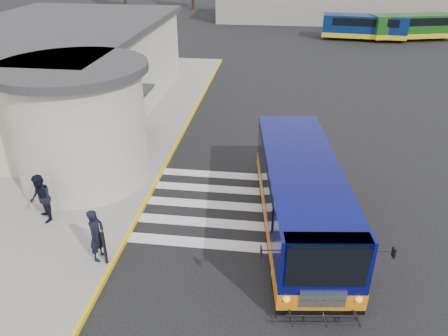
# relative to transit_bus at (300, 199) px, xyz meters

# --- Properties ---
(ground) EXTENTS (140.00, 140.00, 0.00)m
(ground) POSITION_rel_transit_bus_xyz_m (-1.74, 1.94, -1.24)
(ground) COLOR black
(ground) RESTS_ON ground
(sidewalk) EXTENTS (10.00, 34.00, 0.15)m
(sidewalk) POSITION_rel_transit_bus_xyz_m (-10.74, 5.94, -1.16)
(sidewalk) COLOR gray
(sidewalk) RESTS_ON ground
(curb_strip) EXTENTS (0.12, 34.00, 0.16)m
(curb_strip) POSITION_rel_transit_bus_xyz_m (-5.79, 5.94, -1.16)
(curb_strip) COLOR yellow
(curb_strip) RESTS_ON ground
(station_building) EXTENTS (12.70, 18.70, 4.80)m
(station_building) POSITION_rel_transit_bus_xyz_m (-12.58, 8.84, 1.33)
(station_building) COLOR beige
(station_building) RESTS_ON ground
(crosswalk) EXTENTS (8.00, 5.35, 0.01)m
(crosswalk) POSITION_rel_transit_bus_xyz_m (-2.24, 1.14, -1.23)
(crosswalk) COLOR silver
(crosswalk) RESTS_ON ground
(depot_building) EXTENTS (26.40, 8.40, 4.20)m
(depot_building) POSITION_rel_transit_bus_xyz_m (4.26, 43.94, 0.87)
(depot_building) COLOR gray
(depot_building) RESTS_ON ground
(transit_bus) EXTENTS (3.86, 9.39, 2.59)m
(transit_bus) POSITION_rel_transit_bus_xyz_m (0.00, 0.00, 0.00)
(transit_bus) COLOR #070A53
(transit_bus) RESTS_ON ground
(pedestrian_a) EXTENTS (0.52, 0.70, 1.76)m
(pedestrian_a) POSITION_rel_transit_bus_xyz_m (-6.24, -2.59, -0.21)
(pedestrian_a) COLOR black
(pedestrian_a) RESTS_ON sidewalk
(pedestrian_b) EXTENTS (1.08, 1.11, 1.80)m
(pedestrian_b) POSITION_rel_transit_bus_xyz_m (-8.96, -0.86, -0.19)
(pedestrian_b) COLOR black
(pedestrian_b) RESTS_ON sidewalk
(bollard) EXTENTS (0.10, 0.10, 1.17)m
(bollard) POSITION_rel_transit_bus_xyz_m (-5.94, -2.81, -0.50)
(bollard) COLOR black
(bollard) RESTS_ON sidewalk
(far_bus_a) EXTENTS (8.17, 3.04, 2.06)m
(far_bus_a) POSITION_rel_transit_bus_xyz_m (7.06, 32.98, 0.10)
(far_bus_a) COLOR #071D53
(far_bus_a) RESTS_ON ground
(far_bus_b) EXTENTS (8.53, 4.40, 2.12)m
(far_bus_b) POSITION_rel_transit_bus_xyz_m (11.69, 33.52, 0.14)
(far_bus_b) COLOR #164F15
(far_bus_b) RESTS_ON ground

